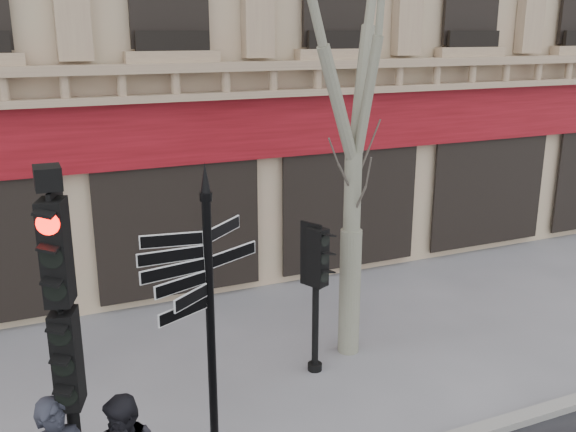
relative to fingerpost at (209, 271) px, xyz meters
name	(u,v)px	position (x,y,z in m)	size (l,w,h in m)	color
ground	(271,426)	(0.99, 0.47, -2.73)	(80.00, 80.00, 0.00)	#5D5D62
fingerpost	(209,271)	(0.00, 0.00, 0.00)	(2.10, 2.10, 4.07)	black
traffic_signal_main	(63,318)	(-1.74, -0.64, -0.02)	(0.55, 0.47, 4.29)	black
traffic_signal_secondary	(316,272)	(2.28, 1.66, -0.97)	(0.51, 0.45, 2.52)	black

